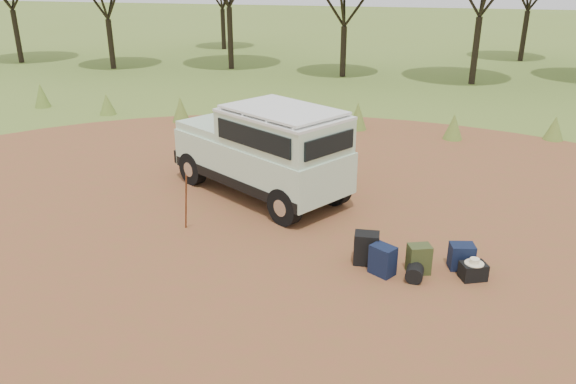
% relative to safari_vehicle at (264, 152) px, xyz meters
% --- Properties ---
extents(ground, '(140.00, 140.00, 0.00)m').
position_rel_safari_vehicle_xyz_m(ground, '(1.31, -2.59, -1.05)').
color(ground, olive).
rests_on(ground, ground).
extents(dirt_clearing, '(23.00, 23.00, 0.01)m').
position_rel_safari_vehicle_xyz_m(dirt_clearing, '(1.31, -2.59, -1.04)').
color(dirt_clearing, brown).
rests_on(dirt_clearing, ground).
extents(grass_fringe, '(36.60, 1.60, 0.90)m').
position_rel_safari_vehicle_xyz_m(grass_fringe, '(1.43, 6.08, -0.64)').
color(grass_fringe, olive).
rests_on(grass_fringe, ground).
extents(safari_vehicle, '(4.67, 3.81, 2.17)m').
position_rel_safari_vehicle_xyz_m(safari_vehicle, '(0.00, 0.00, 0.00)').
color(safari_vehicle, beige).
rests_on(safari_vehicle, ground).
extents(walking_staff, '(0.29, 0.37, 1.29)m').
position_rel_safari_vehicle_xyz_m(walking_staff, '(-0.95, -2.26, -0.40)').
color(walking_staff, maroon).
rests_on(walking_staff, ground).
extents(backpack_black, '(0.46, 0.35, 0.59)m').
position_rel_safari_vehicle_xyz_m(backpack_black, '(2.67, -2.66, -0.75)').
color(backpack_black, black).
rests_on(backpack_black, ground).
extents(backpack_navy, '(0.50, 0.46, 0.54)m').
position_rel_safari_vehicle_xyz_m(backpack_navy, '(2.99, -2.97, -0.78)').
color(backpack_navy, '#111D36').
rests_on(backpack_navy, ground).
extents(backpack_olive, '(0.46, 0.40, 0.53)m').
position_rel_safari_vehicle_xyz_m(backpack_olive, '(3.59, -2.78, -0.78)').
color(backpack_olive, '#3D4520').
rests_on(backpack_olive, ground).
extents(duffel_navy, '(0.47, 0.39, 0.47)m').
position_rel_safari_vehicle_xyz_m(duffel_navy, '(4.31, -2.43, -0.81)').
color(duffel_navy, '#111D36').
rests_on(duffel_navy, ground).
extents(hard_case, '(0.51, 0.45, 0.30)m').
position_rel_safari_vehicle_xyz_m(hard_case, '(4.50, -2.77, -0.90)').
color(hard_case, black).
rests_on(hard_case, ground).
extents(stuff_sack, '(0.31, 0.31, 0.29)m').
position_rel_safari_vehicle_xyz_m(stuff_sack, '(3.54, -3.07, -0.90)').
color(stuff_sack, black).
rests_on(stuff_sack, ground).
extents(safari_hat, '(0.32, 0.32, 0.09)m').
position_rel_safari_vehicle_xyz_m(safari_hat, '(4.50, -2.77, -0.71)').
color(safari_hat, beige).
rests_on(safari_hat, hard_case).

